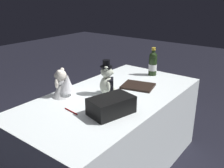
{
  "coord_description": "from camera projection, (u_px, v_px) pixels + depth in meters",
  "views": [
    {
      "loc": [
        1.51,
        1.15,
        1.51
      ],
      "look_at": [
        0.0,
        0.0,
        0.81
      ],
      "focal_mm": 40.0,
      "sensor_mm": 36.0,
      "label": 1
    }
  ],
  "objects": [
    {
      "name": "ground_plane",
      "position": [
        112.0,
        166.0,
        2.3
      ],
      "size": [
        12.0,
        12.0,
        0.0
      ],
      "primitive_type": "plane",
      "color": "black"
    },
    {
      "name": "reception_table",
      "position": [
        112.0,
        133.0,
        2.18
      ],
      "size": [
        1.69,
        0.87,
        0.71
      ],
      "primitive_type": "cube",
      "color": "white",
      "rests_on": "ground_plane"
    },
    {
      "name": "teddy_bear_groom",
      "position": [
        108.0,
        81.0,
        2.04
      ],
      "size": [
        0.15,
        0.15,
        0.3
      ],
      "color": "silver",
      "rests_on": "reception_table"
    },
    {
      "name": "teddy_bear_bride",
      "position": [
        63.0,
        85.0,
        2.0
      ],
      "size": [
        0.18,
        0.21,
        0.24
      ],
      "color": "white",
      "rests_on": "reception_table"
    },
    {
      "name": "champagne_bottle",
      "position": [
        153.0,
        63.0,
        2.52
      ],
      "size": [
        0.08,
        0.08,
        0.29
      ],
      "color": "#1F3116",
      "rests_on": "reception_table"
    },
    {
      "name": "signing_pen",
      "position": [
        71.0,
        111.0,
        1.77
      ],
      "size": [
        0.03,
        0.15,
        0.01
      ],
      "color": "maroon",
      "rests_on": "reception_table"
    },
    {
      "name": "gift_case_black",
      "position": [
        111.0,
        105.0,
        1.73
      ],
      "size": [
        0.34,
        0.26,
        0.12
      ],
      "color": "black",
      "rests_on": "reception_table"
    },
    {
      "name": "guestbook",
      "position": [
        138.0,
        86.0,
        2.24
      ],
      "size": [
        0.28,
        0.32,
        0.02
      ],
      "primitive_type": "cube",
      "rotation": [
        0.0,
        0.0,
        0.24
      ],
      "color": "black",
      "rests_on": "reception_table"
    }
  ]
}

